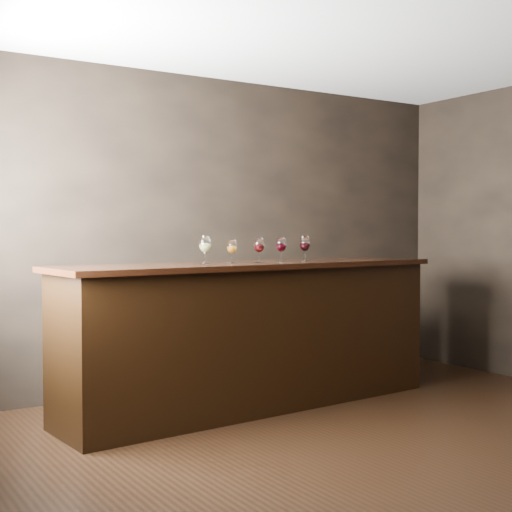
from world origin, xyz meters
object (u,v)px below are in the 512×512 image
back_bar_shelf (229,339)px  bar_counter (254,337)px  glass_white (205,245)px  glass_red_b (281,245)px  glass_red_c (305,244)px  glass_red_a (259,246)px  glass_amber (232,247)px

back_bar_shelf → bar_counter: bearing=-103.9°
back_bar_shelf → glass_white: bearing=-131.0°
glass_red_b → glass_red_c: size_ratio=0.97×
bar_counter → glass_white: 0.86m
back_bar_shelf → glass_red_a: glass_red_a is taller
glass_red_b → bar_counter: bearing=178.5°
glass_red_b → glass_red_c: 0.22m
bar_counter → glass_red_a: glass_red_a is taller
back_bar_shelf → glass_red_b: size_ratio=11.97×
bar_counter → glass_white: (-0.44, -0.00, 0.74)m
bar_counter → glass_amber: size_ratio=17.42×
glass_amber → glass_red_b: size_ratio=0.90×
glass_white → glass_red_c: bearing=-2.1°
back_bar_shelf → glass_red_c: bearing=-67.6°
back_bar_shelf → glass_white: glass_white is taller
glass_white → glass_red_b: size_ratio=1.05×
back_bar_shelf → glass_amber: bearing=-118.0°
bar_counter → glass_red_a: (0.03, -0.03, 0.73)m
glass_white → glass_amber: bearing=4.2°
glass_red_c → glass_white: bearing=177.9°
glass_red_a → glass_red_c: glass_red_c is taller
glass_amber → glass_white: bearing=-175.8°
glass_red_a → glass_red_b: glass_red_b is taller
glass_red_b → glass_amber: bearing=176.9°
glass_amber → glass_red_a: (0.22, -0.05, 0.01)m
back_bar_shelf → glass_white: 1.27m
bar_counter → glass_red_c: 0.88m
back_bar_shelf → glass_red_b: 1.12m
glass_red_b → glass_red_c: glass_red_c is taller
glass_amber → glass_red_a: 0.23m
bar_counter → glass_red_b: size_ratio=15.74×
glass_white → glass_amber: 0.25m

